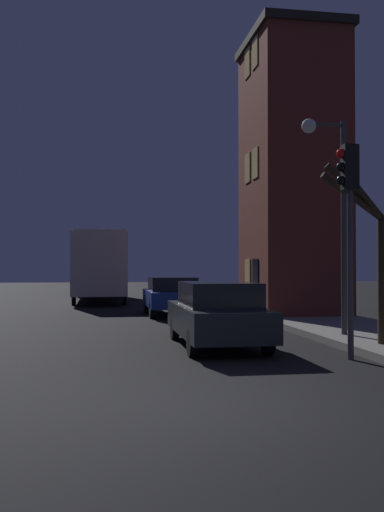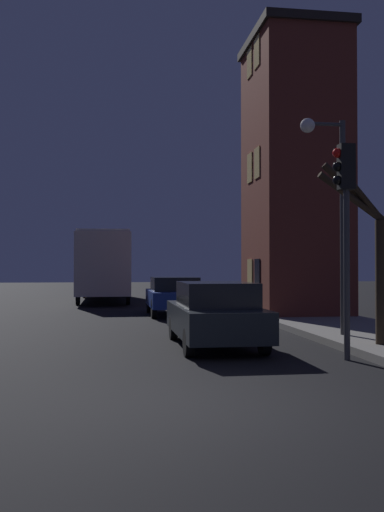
% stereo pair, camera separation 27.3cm
% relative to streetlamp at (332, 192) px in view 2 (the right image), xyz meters
% --- Properties ---
extents(ground_plane, '(120.00, 120.00, 0.00)m').
position_rel_streetlamp_xyz_m(ground_plane, '(-4.17, -5.86, -3.67)').
color(ground_plane, black).
extents(brick_building, '(3.33, 4.31, 10.25)m').
position_rel_streetlamp_xyz_m(brick_building, '(1.34, 6.87, 1.64)').
color(brick_building, brown).
rests_on(brick_building, sidewalk).
extents(streetlamp, '(1.15, 0.36, 5.32)m').
position_rel_streetlamp_xyz_m(streetlamp, '(0.00, 0.00, 0.00)').
color(streetlamp, '#38383A').
rests_on(streetlamp, sidewalk).
extents(traffic_light, '(0.43, 0.24, 4.27)m').
position_rel_streetlamp_xyz_m(traffic_light, '(-0.80, -2.67, -0.60)').
color(traffic_light, '#38383A').
rests_on(traffic_light, ground).
extents(bare_tree, '(2.48, 0.68, 3.93)m').
position_rel_streetlamp_xyz_m(bare_tree, '(0.29, -1.77, -1.58)').
color(bare_tree, '#2D2319').
rests_on(bare_tree, sidewalk).
extents(bus, '(2.58, 10.36, 3.57)m').
position_rel_streetlamp_xyz_m(bus, '(-5.73, 17.77, -1.55)').
color(bus, beige).
rests_on(bus, ground).
extents(car_near_lane, '(1.77, 4.33, 1.49)m').
position_rel_streetlamp_xyz_m(car_near_lane, '(-3.02, -0.48, -2.91)').
color(car_near_lane, black).
rests_on(car_near_lane, ground).
extents(car_mid_lane, '(1.89, 4.02, 1.45)m').
position_rel_streetlamp_xyz_m(car_mid_lane, '(-3.00, 8.13, -2.90)').
color(car_mid_lane, navy).
rests_on(car_mid_lane, ground).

